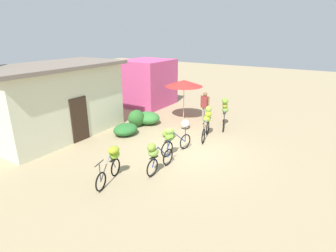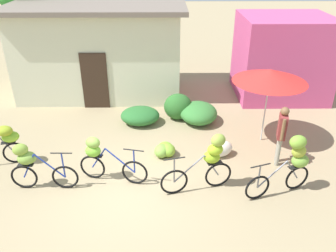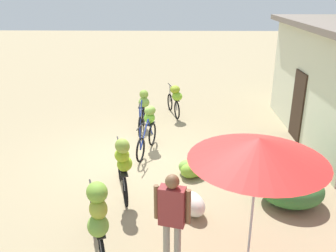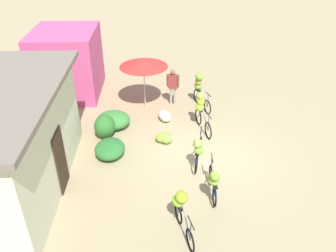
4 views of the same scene
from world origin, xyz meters
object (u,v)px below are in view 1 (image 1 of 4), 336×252
(market_umbrella, at_px, (184,83))
(bicycle_rightmost, at_px, (225,110))
(building_low, at_px, (57,100))
(shop_pink, at_px, (147,83))
(bicycle_center_loaded, at_px, (173,139))
(banana_pile_on_ground, at_px, (169,134))
(bicycle_by_shop, at_px, (207,120))
(produce_sack, at_px, (185,124))
(bicycle_leftmost, at_px, (112,160))
(person_vendor, at_px, (205,104))
(bicycle_near_pile, at_px, (156,155))

(market_umbrella, relative_size, bicycle_rightmost, 1.35)
(building_low, relative_size, shop_pink, 2.00)
(market_umbrella, bearing_deg, bicycle_center_loaded, -156.37)
(banana_pile_on_ground, bearing_deg, bicycle_center_loaded, -143.47)
(shop_pink, height_order, bicycle_center_loaded, shop_pink)
(bicycle_by_shop, bearing_deg, building_low, 119.38)
(produce_sack, bearing_deg, bicycle_leftmost, -176.52)
(bicycle_center_loaded, xyz_separation_m, person_vendor, (4.52, 0.69, 0.33))
(bicycle_near_pile, height_order, bicycle_by_shop, bicycle_by_shop)
(bicycle_near_pile, xyz_separation_m, bicycle_by_shop, (4.11, -0.07, 0.13))
(building_low, height_order, bicycle_rightmost, building_low)
(bicycle_leftmost, distance_m, bicycle_center_loaded, 2.77)
(bicycle_leftmost, height_order, person_vendor, person_vendor)
(shop_pink, xyz_separation_m, bicycle_by_shop, (-3.37, -5.85, -0.66))
(bicycle_center_loaded, bearing_deg, bicycle_near_pile, -170.01)
(shop_pink, distance_m, bicycle_rightmost, 6.19)
(bicycle_rightmost, relative_size, produce_sack, 2.35)
(building_low, distance_m, shop_pink, 6.81)
(banana_pile_on_ground, distance_m, produce_sack, 1.55)
(building_low, distance_m, bicycle_by_shop, 7.05)
(bicycle_rightmost, bearing_deg, building_low, 130.63)
(produce_sack, bearing_deg, bicycle_rightmost, -48.58)
(market_umbrella, height_order, bicycle_leftmost, market_umbrella)
(bicycle_center_loaded, relative_size, banana_pile_on_ground, 2.31)
(bicycle_near_pile, distance_m, banana_pile_on_ground, 3.45)
(bicycle_center_loaded, xyz_separation_m, banana_pile_on_ground, (1.52, 1.13, -0.52))
(bicycle_center_loaded, bearing_deg, bicycle_rightmost, -6.14)
(bicycle_center_loaded, distance_m, person_vendor, 4.58)
(banana_pile_on_ground, bearing_deg, building_low, 117.70)
(bicycle_by_shop, height_order, person_vendor, person_vendor)
(person_vendor, bearing_deg, banana_pile_on_ground, 171.66)
(bicycle_leftmost, bearing_deg, bicycle_near_pile, -42.62)
(bicycle_rightmost, distance_m, banana_pile_on_ground, 3.40)
(bicycle_near_pile, bearing_deg, bicycle_leftmost, 137.38)
(building_low, xyz_separation_m, banana_pile_on_ground, (2.43, -4.62, -1.52))
(banana_pile_on_ground, bearing_deg, produce_sack, -1.89)
(building_low, bearing_deg, bicycle_center_loaded, -81.08)
(bicycle_near_pile, xyz_separation_m, bicycle_center_loaded, (1.58, 0.28, -0.02))
(bicycle_leftmost, height_order, produce_sack, bicycle_leftmost)
(shop_pink, bearing_deg, bicycle_rightmost, -103.73)
(bicycle_by_shop, bearing_deg, bicycle_rightmost, -3.90)
(market_umbrella, relative_size, produce_sack, 3.16)
(shop_pink, height_order, bicycle_leftmost, shop_pink)
(bicycle_leftmost, xyz_separation_m, bicycle_rightmost, (7.12, -1.21, 0.17))
(bicycle_leftmost, height_order, bicycle_rightmost, bicycle_rightmost)
(building_low, xyz_separation_m, bicycle_rightmost, (5.34, -6.22, -0.82))
(building_low, height_order, produce_sack, building_low)
(bicycle_center_loaded, xyz_separation_m, bicycle_by_shop, (2.53, -0.35, 0.14))
(bicycle_rightmost, relative_size, banana_pile_on_ground, 2.22)
(person_vendor, bearing_deg, market_umbrella, 94.64)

